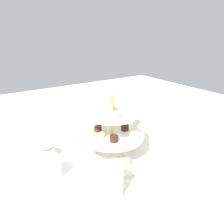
# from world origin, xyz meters

# --- Properties ---
(ground_plane) EXTENTS (2.40, 2.40, 0.00)m
(ground_plane) POSITION_xyz_m (0.00, 0.00, 0.00)
(ground_plane) COLOR silver
(tiered_serving_stand) EXTENTS (0.30, 0.30, 0.25)m
(tiered_serving_stand) POSITION_xyz_m (0.00, 0.00, 0.07)
(tiered_serving_stand) COLOR white
(tiered_serving_stand) RESTS_ON ground_plane
(water_glass_tall_right) EXTENTS (0.07, 0.07, 0.13)m
(water_glass_tall_right) POSITION_xyz_m (0.16, -0.18, 0.07)
(water_glass_tall_right) COLOR silver
(water_glass_tall_right) RESTS_ON ground_plane
(water_glass_short_left) EXTENTS (0.06, 0.06, 0.08)m
(water_glass_short_left) POSITION_xyz_m (0.00, 0.24, 0.04)
(water_glass_short_left) COLOR silver
(water_glass_short_left) RESTS_ON ground_plane
(teacup_with_saucer) EXTENTS (0.09, 0.09, 0.05)m
(teacup_with_saucer) POSITION_xyz_m (0.13, 0.22, 0.02)
(teacup_with_saucer) COLOR white
(teacup_with_saucer) RESTS_ON ground_plane
(butter_knife_left) EXTENTS (0.13, 0.13, 0.00)m
(butter_knife_left) POSITION_xyz_m (-0.19, -0.22, 0.00)
(butter_knife_left) COLOR silver
(butter_knife_left) RESTS_ON ground_plane
(butter_knife_right) EXTENTS (0.06, 0.17, 0.00)m
(butter_knife_right) POSITION_xyz_m (0.28, 0.07, 0.00)
(butter_knife_right) COLOR silver
(butter_knife_right) RESTS_ON ground_plane
(water_glass_mid_back) EXTENTS (0.06, 0.06, 0.11)m
(water_glass_mid_back) POSITION_xyz_m (-0.18, 0.12, 0.05)
(water_glass_mid_back) COLOR silver
(water_glass_mid_back) RESTS_ON ground_plane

